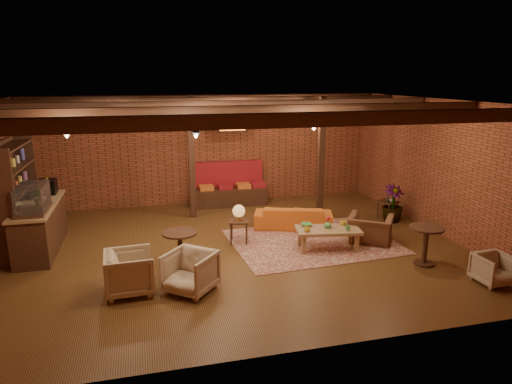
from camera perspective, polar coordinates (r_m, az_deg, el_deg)
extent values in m
plane|color=#381E0E|center=(10.17, -2.73, -7.13)|extent=(10.00, 10.00, 0.00)
cube|color=black|center=(9.48, -2.96, 11.18)|extent=(10.00, 8.00, 0.02)
cube|color=brown|center=(13.58, -6.19, 5.27)|extent=(10.00, 0.02, 3.20)
cube|color=brown|center=(5.98, 4.80, -6.46)|extent=(10.00, 0.02, 3.20)
cube|color=brown|center=(11.73, 21.90, 2.88)|extent=(0.02, 8.00, 3.20)
cylinder|color=black|center=(11.07, -4.58, 9.79)|extent=(9.60, 0.12, 0.12)
cube|color=black|center=(12.14, -8.06, 4.14)|extent=(0.16, 0.16, 3.20)
cube|color=black|center=(12.39, 8.13, 4.34)|extent=(0.16, 0.16, 3.20)
imported|color=#337F33|center=(10.99, -25.04, -0.18)|extent=(0.35, 0.39, 0.30)
cube|color=orange|center=(12.70, -2.99, 8.13)|extent=(0.86, 0.06, 0.30)
cube|color=maroon|center=(10.66, 7.07, -6.17)|extent=(3.80, 3.00, 0.01)
imported|color=#C25A1A|center=(11.51, 4.68, -3.09)|extent=(2.07, 1.32, 0.56)
cube|color=olive|center=(10.13, 9.01, -4.72)|extent=(1.48, 0.91, 0.07)
cube|color=olive|center=(9.87, 6.00, -6.61)|extent=(0.09, 0.09, 0.41)
cube|color=olive|center=(10.13, 12.47, -6.31)|extent=(0.09, 0.09, 0.41)
cube|color=olive|center=(10.32, 5.51, -5.65)|extent=(0.09, 0.09, 0.41)
cube|color=olive|center=(10.57, 11.71, -5.39)|extent=(0.09, 0.09, 0.41)
imported|color=gold|center=(9.84, 6.41, -4.66)|extent=(0.16, 0.16, 0.11)
imported|color=#489945|center=(10.04, 11.41, -4.48)|extent=(0.13, 0.13, 0.10)
imported|color=gold|center=(10.40, 10.83, -3.78)|extent=(0.16, 0.16, 0.11)
imported|color=#489945|center=(10.22, 6.31, -4.07)|extent=(0.28, 0.28, 0.06)
imported|color=#489945|center=(10.14, 8.96, -4.08)|extent=(0.15, 0.15, 0.14)
sphere|color=red|center=(10.10, 8.99, -3.37)|extent=(0.10, 0.10, 0.10)
cube|color=black|center=(10.39, -2.16, -3.67)|extent=(0.52, 0.52, 0.04)
cylinder|color=black|center=(10.48, -2.14, -5.04)|extent=(0.04, 0.04, 0.49)
cylinder|color=#A27836|center=(10.38, -2.16, -3.51)|extent=(0.14, 0.14, 0.02)
cylinder|color=#A27836|center=(10.36, -2.16, -3.13)|extent=(0.04, 0.04, 0.20)
sphere|color=orange|center=(10.32, -2.17, -2.38)|extent=(0.28, 0.28, 0.28)
cylinder|color=black|center=(9.16, -9.52, -5.08)|extent=(0.70, 0.70, 0.04)
cylinder|color=black|center=(9.28, -9.44, -7.10)|extent=(0.10, 0.10, 0.68)
cylinder|color=black|center=(9.41, -9.35, -9.02)|extent=(0.42, 0.42, 0.04)
imported|color=beige|center=(8.39, -15.53, -9.41)|extent=(0.81, 0.85, 0.84)
imported|color=beige|center=(8.21, -8.26, -9.64)|extent=(1.08, 1.07, 0.81)
imported|color=brown|center=(10.76, 14.14, -3.98)|extent=(1.14, 1.05, 0.84)
cube|color=black|center=(12.59, 16.17, -1.18)|extent=(0.59, 0.59, 0.04)
cylinder|color=black|center=(12.65, 16.09, -2.26)|extent=(0.04, 0.04, 0.46)
imported|color=black|center=(12.58, 16.18, -1.05)|extent=(0.24, 0.27, 0.02)
cylinder|color=black|center=(9.73, 20.57, -4.23)|extent=(0.68, 0.68, 0.04)
cylinder|color=black|center=(9.85, 20.38, -6.34)|extent=(0.11, 0.11, 0.74)
cylinder|color=black|center=(9.98, 20.19, -8.35)|extent=(0.41, 0.41, 0.04)
imported|color=beige|center=(9.51, 27.59, -8.39)|extent=(0.63, 0.59, 0.62)
imported|color=#4C7F4C|center=(12.18, 17.02, 3.02)|extent=(1.81, 1.81, 2.92)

